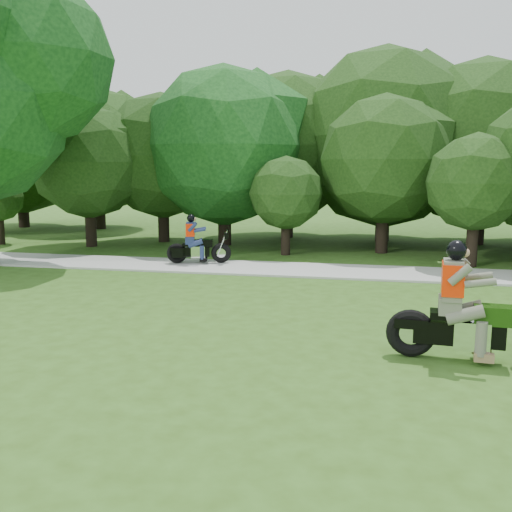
{
  "coord_description": "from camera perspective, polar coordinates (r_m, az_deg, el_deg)",
  "views": [
    {
      "loc": [
        1.43,
        -8.5,
        3.13
      ],
      "look_at": [
        -1.02,
        3.39,
        1.16
      ],
      "focal_mm": 40.0,
      "sensor_mm": 36.0,
      "label": 1
    }
  ],
  "objects": [
    {
      "name": "ground",
      "position": [
        9.17,
        1.99,
        -10.77
      ],
      "size": [
        100.0,
        100.0,
        0.0
      ],
      "primitive_type": "plane",
      "color": "#305117",
      "rests_on": "ground"
    },
    {
      "name": "walkway",
      "position": [
        16.85,
        6.57,
        -1.46
      ],
      "size": [
        60.0,
        2.2,
        0.06
      ],
      "primitive_type": "cube",
      "color": "#ADADA8",
      "rests_on": "ground"
    },
    {
      "name": "tree_line",
      "position": [
        23.28,
        10.75,
        10.48
      ],
      "size": [
        39.93,
        12.08,
        7.77
      ],
      "color": "black",
      "rests_on": "ground"
    },
    {
      "name": "chopper_motorcycle",
      "position": [
        9.67,
        20.25,
        -5.81
      ],
      "size": [
        2.74,
        0.78,
        1.96
      ],
      "rotation": [
        0.0,
        0.0,
        -0.08
      ],
      "color": "black",
      "rests_on": "ground"
    },
    {
      "name": "touring_motorcycle",
      "position": [
        17.85,
        -6.13,
        1.06
      ],
      "size": [
        1.99,
        0.95,
        1.53
      ],
      "rotation": [
        0.0,
        0.0,
        0.25
      ],
      "color": "black",
      "rests_on": "walkway"
    }
  ]
}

